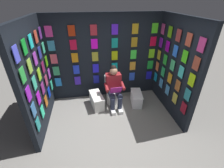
% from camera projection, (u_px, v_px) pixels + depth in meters
% --- Properties ---
extents(ground_plane, '(30.00, 30.00, 0.00)m').
position_uv_depth(ground_plane, '(117.00, 142.00, 3.36)').
color(ground_plane, gray).
extents(display_wall_back, '(3.23, 0.14, 2.41)m').
position_uv_depth(display_wall_back, '(105.00, 58.00, 4.44)').
color(display_wall_back, black).
rests_on(display_wall_back, ground).
extents(display_wall_left, '(0.14, 1.89, 2.41)m').
position_uv_depth(display_wall_left, '(175.00, 68.00, 3.81)').
color(display_wall_left, black).
rests_on(display_wall_left, ground).
extents(display_wall_right, '(0.14, 1.89, 2.41)m').
position_uv_depth(display_wall_right, '(36.00, 78.00, 3.35)').
color(display_wall_right, black).
rests_on(display_wall_right, ground).
extents(toilet, '(0.41, 0.56, 0.77)m').
position_uv_depth(toilet, '(112.00, 91.00, 4.52)').
color(toilet, white).
rests_on(toilet, ground).
extents(person_reading, '(0.54, 0.69, 1.19)m').
position_uv_depth(person_reading, '(114.00, 87.00, 4.20)').
color(person_reading, maroon).
rests_on(person_reading, ground).
extents(comic_longbox_near, '(0.41, 0.69, 0.38)m').
position_uv_depth(comic_longbox_near, '(97.00, 100.00, 4.37)').
color(comic_longbox_near, white).
rests_on(comic_longbox_near, ground).
extents(comic_longbox_far, '(0.36, 0.62, 0.36)m').
position_uv_depth(comic_longbox_far, '(136.00, 98.00, 4.48)').
color(comic_longbox_far, silver).
rests_on(comic_longbox_far, ground).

